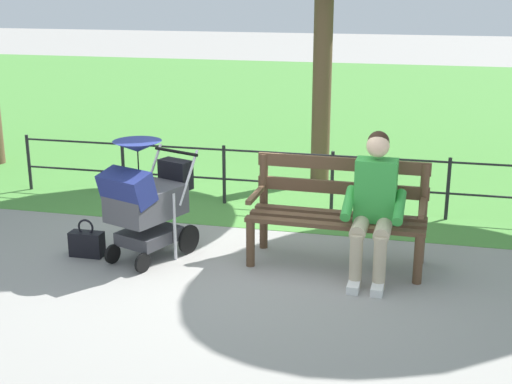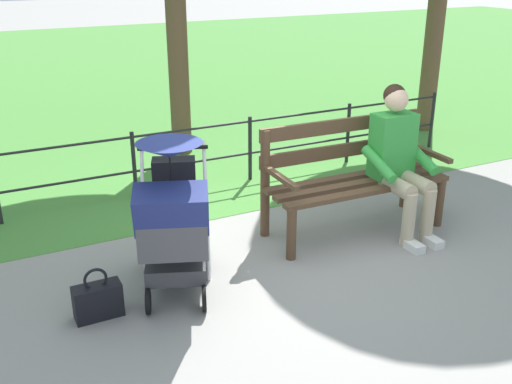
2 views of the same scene
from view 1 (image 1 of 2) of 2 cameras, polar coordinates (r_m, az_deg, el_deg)
ground_plane at (r=6.70m, az=-1.08°, el=-5.33°), size 60.00×60.00×0.00m
grass_lawn at (r=15.10m, az=7.32°, el=7.01°), size 40.00×16.00×0.01m
park_bench at (r=6.48m, az=6.70°, el=-1.28°), size 1.62×0.65×0.96m
person_on_bench at (r=6.19m, az=9.55°, el=-0.78°), size 0.54×0.74×1.28m
stroller at (r=6.56m, az=-8.94°, el=-0.52°), size 0.77×1.00×1.15m
handbag at (r=6.88m, az=-13.56°, el=-4.07°), size 0.32×0.14×0.37m
park_fence at (r=8.04m, az=1.73°, el=1.57°), size 6.36×0.04×0.70m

